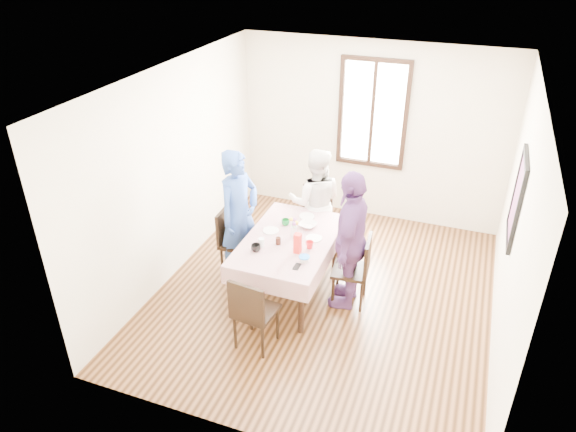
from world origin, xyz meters
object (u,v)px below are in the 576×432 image
object	(u,v)px
chair_far	(315,221)
person_right	(351,240)
chair_near	(256,311)
chair_left	(238,243)
person_left	(238,215)
dining_table	(289,265)
chair_right	(350,270)
person_far	(315,202)

from	to	relation	value
chair_far	person_right	xyz separation A→B (m)	(0.74, -0.99, 0.42)
chair_near	chair_far	bearing A→B (deg)	96.33
chair_left	person_left	world-z (taller)	person_left
chair_far	chair_near	bearing A→B (deg)	80.95
chair_near	chair_left	bearing A→B (deg)	129.09
dining_table	chair_far	distance (m)	1.04
chair_near	person_left	world-z (taller)	person_left
chair_left	dining_table	bearing A→B (deg)	76.91
person_left	person_right	world-z (taller)	person_right
chair_left	chair_right	distance (m)	1.52
chair_near	person_right	distance (m)	1.38
chair_far	person_left	size ratio (longest dim) A/B	0.52
dining_table	person_far	distance (m)	1.09
person_left	chair_far	bearing A→B (deg)	-21.97
chair_right	chair_near	world-z (taller)	same
chair_left	person_right	distance (m)	1.56
dining_table	person_right	xyz separation A→B (m)	(0.74, 0.05, 0.50)
person_left	person_right	distance (m)	1.48
person_left	person_far	distance (m)	1.15
chair_far	chair_near	world-z (taller)	same
dining_table	chair_near	distance (m)	1.04
person_left	dining_table	bearing A→B (deg)	-83.33
dining_table	person_right	size ratio (longest dim) A/B	0.87
chair_far	chair_left	bearing A→B (deg)	40.71
dining_table	chair_right	size ratio (longest dim) A/B	1.66
chair_right	person_right	world-z (taller)	person_right
dining_table	person_right	world-z (taller)	person_right
dining_table	chair_far	world-z (taller)	chair_far
person_left	person_right	size ratio (longest dim) A/B	0.99
chair_right	chair_far	size ratio (longest dim) A/B	1.00
chair_left	chair_near	size ratio (longest dim) A/B	1.00
chair_far	person_left	bearing A→B (deg)	41.47
person_left	person_far	world-z (taller)	person_left
chair_left	chair_far	xyz separation A→B (m)	(0.76, 0.90, 0.00)
chair_far	chair_near	size ratio (longest dim) A/B	1.00
chair_right	chair_far	world-z (taller)	same
person_far	chair_near	bearing A→B (deg)	75.32
dining_table	person_far	bearing A→B (deg)	90.00
chair_near	person_far	xyz separation A→B (m)	(0.00, 2.06, 0.31)
person_right	chair_right	bearing A→B (deg)	87.87
chair_near	person_left	size ratio (longest dim) A/B	0.52
chair_left	person_far	distance (m)	1.20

